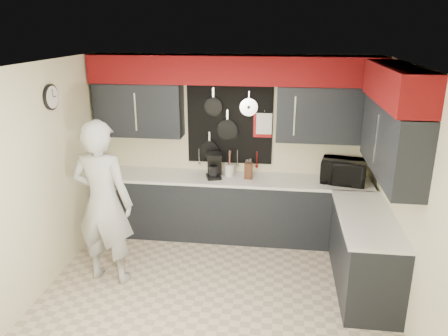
# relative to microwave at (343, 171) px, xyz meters

# --- Properties ---
(ground) EXTENTS (4.00, 4.00, 0.00)m
(ground) POSITION_rel_microwave_xyz_m (-1.55, -1.43, -1.08)
(ground) COLOR #C2B297
(ground) RESTS_ON ground
(back_wall_assembly) EXTENTS (4.00, 0.36, 2.60)m
(back_wall_assembly) POSITION_rel_microwave_xyz_m (-1.54, 0.17, 0.93)
(back_wall_assembly) COLOR beige
(back_wall_assembly) RESTS_ON ground
(right_wall_assembly) EXTENTS (0.36, 3.50, 2.60)m
(right_wall_assembly) POSITION_rel_microwave_xyz_m (0.31, -1.17, 0.86)
(right_wall_assembly) COLOR beige
(right_wall_assembly) RESTS_ON ground
(left_wall_assembly) EXTENTS (0.05, 3.50, 2.60)m
(left_wall_assembly) POSITION_rel_microwave_xyz_m (-3.54, -1.42, 0.25)
(left_wall_assembly) COLOR beige
(left_wall_assembly) RESTS_ON ground
(base_cabinets) EXTENTS (3.95, 2.20, 0.92)m
(base_cabinets) POSITION_rel_microwave_xyz_m (-1.05, -0.30, -0.62)
(base_cabinets) COLOR black
(base_cabinets) RESTS_ON ground
(microwave) EXTENTS (0.65, 0.50, 0.32)m
(microwave) POSITION_rel_microwave_xyz_m (0.00, 0.00, 0.00)
(microwave) COLOR black
(microwave) RESTS_ON base_cabinets
(knife_block) EXTENTS (0.11, 0.11, 0.23)m
(knife_block) POSITION_rel_microwave_xyz_m (-1.30, -0.00, -0.05)
(knife_block) COLOR #381D12
(knife_block) RESTS_ON base_cabinets
(utensil_crock) EXTENTS (0.13, 0.13, 0.17)m
(utensil_crock) POSITION_rel_microwave_xyz_m (-1.58, 0.07, -0.08)
(utensil_crock) COLOR silver
(utensil_crock) RESTS_ON base_cabinets
(coffee_maker) EXTENTS (0.26, 0.29, 0.36)m
(coffee_maker) POSITION_rel_microwave_xyz_m (-1.78, -0.01, 0.02)
(coffee_maker) COLOR black
(coffee_maker) RESTS_ON base_cabinets
(person) EXTENTS (0.78, 0.56, 1.99)m
(person) POSITION_rel_microwave_xyz_m (-2.89, -1.30, -0.09)
(person) COLOR #B7B7B4
(person) RESTS_ON ground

